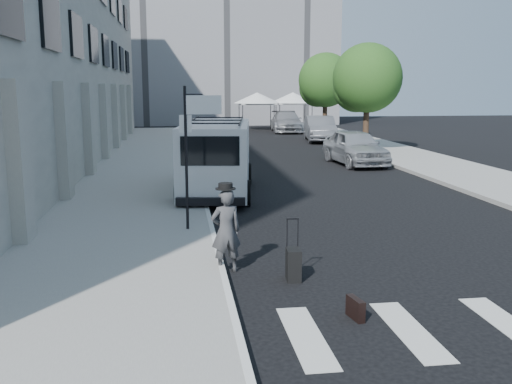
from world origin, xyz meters
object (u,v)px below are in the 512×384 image
object	(u,v)px
suitcase	(293,264)
cargo_van	(217,157)
briefcase	(355,308)
businessman	(226,231)
parked_car_b	(320,129)
parked_car_c	(286,122)
parked_car_a	(355,147)

from	to	relation	value
suitcase	cargo_van	size ratio (longest dim) A/B	0.17
briefcase	businessman	bearing A→B (deg)	114.19
briefcase	parked_car_b	distance (m)	30.43
suitcase	parked_car_c	distance (m)	36.79
parked_car_b	briefcase	bearing A→B (deg)	-95.32
businessman	parked_car_c	bearing A→B (deg)	-113.62
parked_car_b	suitcase	bearing A→B (deg)	-97.38
cargo_van	parked_car_a	xyz separation A→B (m)	(7.01, 6.62, -0.42)
businessman	cargo_van	xyz separation A→B (m)	(0.43, 8.58, 0.42)
suitcase	parked_car_a	xyz separation A→B (m)	(6.21, 15.86, 0.53)
businessman	parked_car_c	world-z (taller)	parked_car_c
parked_car_a	parked_car_c	distance (m)	20.29
cargo_van	parked_car_a	size ratio (longest dim) A/B	1.37
suitcase	parked_car_b	xyz separation A→B (m)	(7.48, 27.68, 0.54)
briefcase	parked_car_a	size ratio (longest dim) A/B	0.09
suitcase	parked_car_a	bearing A→B (deg)	72.52
businessman	briefcase	distance (m)	3.26
parked_car_c	cargo_van	bearing A→B (deg)	-100.73
suitcase	parked_car_a	distance (m)	17.04
businessman	parked_car_c	distance (m)	36.38
briefcase	cargo_van	xyz separation A→B (m)	(-1.40, 11.20, 1.09)
parked_car_b	businessman	bearing A→B (deg)	-100.11
parked_car_a	parked_car_c	world-z (taller)	parked_car_c
suitcase	cargo_van	bearing A→B (deg)	98.82
cargo_van	parked_car_c	distance (m)	27.96
suitcase	parked_car_b	distance (m)	28.68
parked_car_a	parked_car_b	distance (m)	11.88
businessman	parked_car_c	xyz separation A→B (m)	(8.01, 35.49, 0.01)
cargo_van	parked_car_b	size ratio (longest dim) A/B	1.30
briefcase	suitcase	xyz separation A→B (m)	(-0.60, 1.95, 0.14)
parked_car_c	parked_car_b	bearing A→B (deg)	-80.34
cargo_van	parked_car_b	xyz separation A→B (m)	(8.27, 18.44, -0.41)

